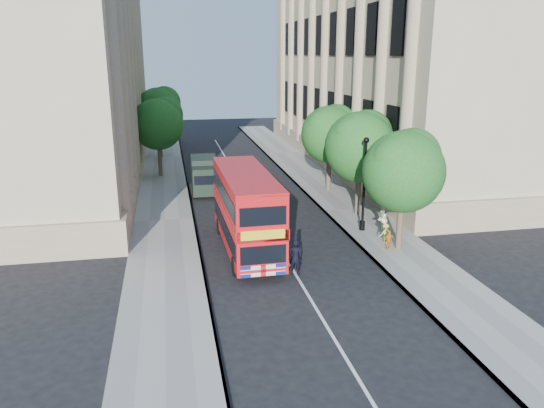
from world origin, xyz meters
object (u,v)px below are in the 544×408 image
lamp_post (364,188)px  double_decker_bus (246,209)px  woman_pedestrian (382,219)px  box_van (205,176)px  police_constable (295,257)px

lamp_post → double_decker_bus: 6.90m
lamp_post → woman_pedestrian: lamp_post is taller
lamp_post → woman_pedestrian: 1.95m
lamp_post → box_van: (-7.90, 10.23, -1.30)m
lamp_post → woman_pedestrian: size_ratio=3.36×
box_van → police_constable: bearing=-78.2°
lamp_post → woman_pedestrian: (0.85, -0.66, -1.62)m
police_constable → woman_pedestrian: size_ratio=1.07×
lamp_post → police_constable: size_ratio=3.13×
woman_pedestrian → box_van: bearing=-88.4°
lamp_post → double_decker_bus: lamp_post is taller
lamp_post → police_constable: bearing=-135.2°
box_van → lamp_post: bearing=-51.2°
box_van → woman_pedestrian: bearing=-50.1°
police_constable → woman_pedestrian: woman_pedestrian is taller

